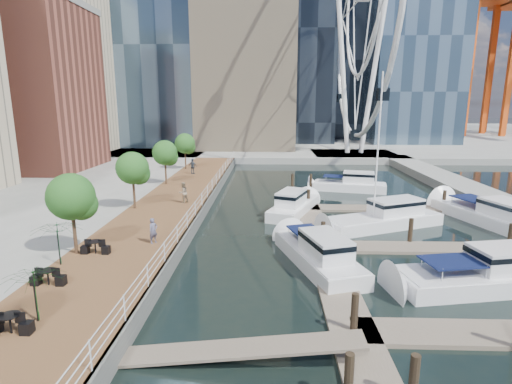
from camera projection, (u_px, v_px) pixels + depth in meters
name	position (u px, v px, depth m)	size (l,w,h in m)	color
ground	(279.00, 308.00, 18.52)	(520.00, 520.00, 0.00)	black
boardwalk	(168.00, 211.00, 33.35)	(6.00, 60.00, 1.00)	brown
seawall	(203.00, 211.00, 33.25)	(0.25, 60.00, 1.00)	#595954
land_far	(272.00, 134.00, 117.93)	(200.00, 114.00, 1.00)	gray
breakwater	(489.00, 200.00, 37.25)	(4.00, 60.00, 1.00)	gray
pier	(354.00, 156.00, 68.68)	(14.00, 12.00, 1.00)	gray
railing	(202.00, 200.00, 33.03)	(0.10, 60.00, 1.05)	white
floating_docks	(390.00, 232.00, 27.88)	(16.00, 34.00, 2.60)	#6D6051
street_trees	(132.00, 168.00, 31.63)	(2.60, 42.60, 4.60)	#3F2B1C
cafe_tables	(31.00, 298.00, 16.62)	(2.50, 13.70, 0.74)	black
yacht_foreground	(488.00, 287.00, 20.64)	(2.84, 10.60, 2.15)	silver
pedestrian_near	(153.00, 231.00, 24.10)	(0.57, 0.37, 1.56)	#50516B
pedestrian_mid	(183.00, 193.00, 33.94)	(0.87, 0.67, 1.78)	gray
pedestrian_far	(193.00, 166.00, 47.89)	(1.08, 0.45, 1.85)	#383E46
moored_yachts	(394.00, 233.00, 29.35)	(21.67, 38.51, 11.50)	white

